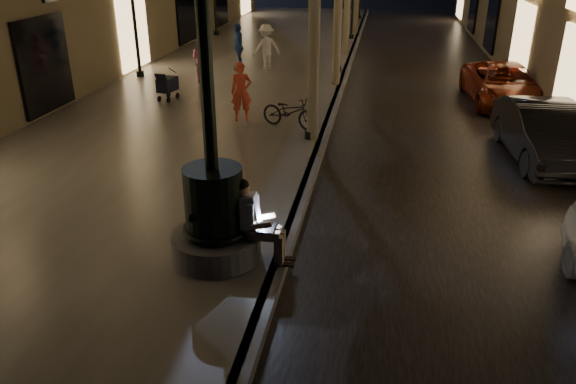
% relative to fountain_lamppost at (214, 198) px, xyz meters
% --- Properties ---
extents(ground, '(120.00, 120.00, 0.00)m').
position_rel_fountain_lamppost_xyz_m(ground, '(1.00, 13.00, -1.21)').
color(ground, black).
rests_on(ground, ground).
extents(cobble_lane, '(6.00, 45.00, 0.02)m').
position_rel_fountain_lamppost_xyz_m(cobble_lane, '(4.00, 13.00, -1.20)').
color(cobble_lane, black).
rests_on(cobble_lane, ground).
extents(promenade, '(8.00, 45.00, 0.20)m').
position_rel_fountain_lamppost_xyz_m(promenade, '(-3.00, 13.00, -1.11)').
color(promenade, '#615D55').
rests_on(promenade, ground).
extents(curb_strip, '(0.25, 45.00, 0.20)m').
position_rel_fountain_lamppost_xyz_m(curb_strip, '(1.00, 13.00, -1.11)').
color(curb_strip, '#59595B').
rests_on(curb_strip, ground).
extents(fountain_lamppost, '(1.40, 1.40, 5.21)m').
position_rel_fountain_lamppost_xyz_m(fountain_lamppost, '(0.00, 0.00, 0.00)').
color(fountain_lamppost, '#59595B').
rests_on(fountain_lamppost, promenade).
extents(seated_man_laptop, '(0.99, 0.33, 1.36)m').
position_rel_fountain_lamppost_xyz_m(seated_man_laptop, '(0.61, -0.00, -0.30)').
color(seated_man_laptop, tan).
rests_on(seated_man_laptop, promenade).
extents(lamp_curb_a, '(0.36, 0.36, 4.81)m').
position_rel_fountain_lamppost_xyz_m(lamp_curb_a, '(0.70, 6.00, 2.02)').
color(lamp_curb_a, black).
rests_on(lamp_curb_a, promenade).
extents(stroller, '(0.53, 0.98, 0.99)m').
position_rel_fountain_lamppost_xyz_m(stroller, '(-4.16, 8.93, -0.52)').
color(stroller, black).
rests_on(stroller, promenade).
extents(car_second, '(1.73, 4.21, 1.36)m').
position_rel_fountain_lamppost_xyz_m(car_second, '(6.20, 5.90, -0.53)').
color(car_second, black).
rests_on(car_second, ground).
extents(car_third, '(2.32, 4.60, 1.25)m').
position_rel_fountain_lamppost_xyz_m(car_third, '(6.20, 11.00, -0.59)').
color(car_third, maroon).
rests_on(car_third, ground).
extents(pedestrian_red, '(0.68, 0.55, 1.60)m').
position_rel_fountain_lamppost_xyz_m(pedestrian_red, '(-1.37, 7.25, -0.21)').
color(pedestrian_red, '#C84028').
rests_on(pedestrian_red, promenade).
extents(pedestrian_pink, '(0.93, 0.83, 1.59)m').
position_rel_fountain_lamppost_xyz_m(pedestrian_pink, '(-3.84, 11.50, -0.22)').
color(pedestrian_pink, pink).
rests_on(pedestrian_pink, promenade).
extents(pedestrian_white, '(1.28, 1.11, 1.72)m').
position_rel_fountain_lamppost_xyz_m(pedestrian_white, '(-2.04, 13.88, -0.15)').
color(pedestrian_white, silver).
rests_on(pedestrian_white, promenade).
extents(pedestrian_blue, '(0.69, 1.10, 1.74)m').
position_rel_fountain_lamppost_xyz_m(pedestrian_blue, '(-3.11, 13.78, -0.14)').
color(pedestrian_blue, navy).
rests_on(pedestrian_blue, promenade).
extents(bicycle, '(1.74, 1.11, 0.86)m').
position_rel_fountain_lamppost_xyz_m(bicycle, '(0.05, 6.81, -0.58)').
color(bicycle, black).
rests_on(bicycle, promenade).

